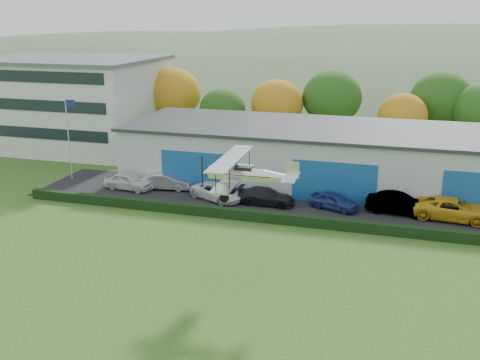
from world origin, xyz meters
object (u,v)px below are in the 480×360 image
(car_3, at_px, (266,196))
(office_block, at_px, (71,102))
(flagpole, at_px, (69,131))
(car_1, at_px, (166,181))
(biplane, at_px, (245,173))
(car_4, at_px, (334,201))
(car_6, at_px, (453,209))
(car_2, at_px, (218,192))
(hangar, at_px, (343,156))
(car_0, at_px, (128,181))
(car_5, at_px, (398,204))

(car_3, bearing_deg, office_block, 63.25)
(flagpole, height_order, car_3, flagpole)
(car_1, relative_size, biplane, 0.68)
(car_4, height_order, car_6, car_6)
(car_2, distance_m, car_4, 9.88)
(car_2, relative_size, car_6, 0.83)
(flagpole, distance_m, car_1, 10.69)
(car_1, distance_m, car_2, 5.58)
(car_3, bearing_deg, car_4, -84.50)
(hangar, xyz_separation_m, car_0, (-18.25, -7.40, -1.84))
(car_6, bearing_deg, flagpole, 93.46)
(flagpole, bearing_deg, car_3, -5.54)
(car_3, bearing_deg, car_5, -84.37)
(car_4, bearing_deg, car_1, 105.26)
(car_2, bearing_deg, hangar, -25.86)
(car_4, distance_m, car_5, 5.04)
(office_block, height_order, car_4, office_block)
(car_3, distance_m, car_5, 10.64)
(car_5, bearing_deg, car_2, 98.84)
(flagpole, relative_size, car_2, 1.60)
(flagpole, xyz_separation_m, car_4, (25.16, -1.51, -4.05))
(car_1, bearing_deg, car_6, -100.23)
(car_4, bearing_deg, hangar, 21.64)
(car_0, distance_m, car_5, 23.55)
(car_1, bearing_deg, hangar, -75.13)
(flagpole, bearing_deg, biplane, -34.54)
(hangar, height_order, car_6, hangar)
(flagpole, distance_m, car_0, 7.87)
(flagpole, bearing_deg, hangar, 13.51)
(biplane, bearing_deg, flagpole, 143.81)
(flagpole, relative_size, car_5, 1.60)
(hangar, bearing_deg, car_0, -157.91)
(car_1, xyz_separation_m, car_6, (24.37, -0.90, 0.09))
(car_2, bearing_deg, flagpole, 107.97)
(flagpole, xyz_separation_m, car_5, (30.19, -1.14, -3.91))
(car_0, distance_m, car_4, 18.53)
(car_4, distance_m, biplane, 14.86)
(office_block, height_order, car_1, office_block)
(biplane, bearing_deg, hangar, 78.74)
(hangar, distance_m, car_2, 12.54)
(car_2, bearing_deg, car_3, -65.65)
(office_block, height_order, flagpole, office_block)
(car_2, xyz_separation_m, car_4, (9.88, 0.35, -0.01))
(car_0, height_order, car_5, car_5)
(hangar, bearing_deg, office_block, 167.99)
(hangar, relative_size, office_block, 1.97)
(hangar, bearing_deg, flagpole, -166.49)
(car_1, bearing_deg, biplane, -149.45)
(flagpole, relative_size, car_1, 1.77)
(car_3, xyz_separation_m, car_6, (14.71, 0.63, 0.14))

